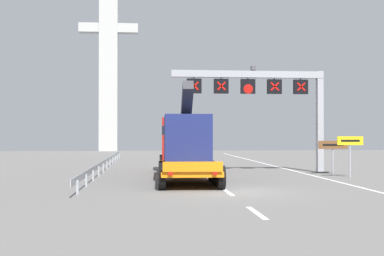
{
  "coord_description": "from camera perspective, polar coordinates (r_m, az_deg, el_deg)",
  "views": [
    {
      "loc": [
        -3.85,
        -21.74,
        2.52
      ],
      "look_at": [
        -1.25,
        7.47,
        2.9
      ],
      "focal_mm": 46.61,
      "sensor_mm": 36.0,
      "label": 1
    }
  ],
  "objects": [
    {
      "name": "bridge_pylon_distant",
      "position": [
        78.59,
        -9.51,
        8.84
      ],
      "size": [
        9.0,
        2.0,
        30.43
      ],
      "color": "#B7B7B2",
      "rests_on": "ground"
    },
    {
      "name": "heavy_haul_truck_orange",
      "position": [
        30.06,
        -0.94,
        -1.76
      ],
      "size": [
        3.29,
        14.11,
        5.3
      ],
      "color": "orange",
      "rests_on": "ground"
    },
    {
      "name": "guardrail_left",
      "position": [
        36.6,
        -9.78,
        -3.81
      ],
      "size": [
        0.13,
        33.37,
        0.76
      ],
      "color": "#999EA3",
      "rests_on": "ground"
    },
    {
      "name": "overhead_lane_gantry",
      "position": [
        33.27,
        8.62,
        4.19
      ],
      "size": [
        10.34,
        0.9,
        7.01
      ],
      "color": "#9EA0A5",
      "rests_on": "ground"
    },
    {
      "name": "ground",
      "position": [
        22.22,
        4.96,
        -7.25
      ],
      "size": [
        112.0,
        112.0,
        0.0
      ],
      "primitive_type": "plane",
      "color": "slate"
    },
    {
      "name": "exit_sign_yellow",
      "position": [
        30.57,
        17.63,
        -1.98
      ],
      "size": [
        1.56,
        0.15,
        2.41
      ],
      "color": "#9EA0A5",
      "rests_on": "ground"
    },
    {
      "name": "tourist_info_sign_brown",
      "position": [
        32.31,
        15.83,
        -2.25
      ],
      "size": [
        1.87,
        0.15,
        2.13
      ],
      "color": "#9EA0A5",
      "rests_on": "ground"
    },
    {
      "name": "edge_line_right",
      "position": [
        35.3,
        11.51,
        -4.82
      ],
      "size": [
        0.2,
        63.0,
        0.01
      ],
      "primitive_type": "cube",
      "color": "silver",
      "rests_on": "ground"
    },
    {
      "name": "lane_markings",
      "position": [
        47.5,
        -0.88,
        -3.78
      ],
      "size": [
        0.2,
        65.73,
        0.01
      ],
      "color": "silver",
      "rests_on": "ground"
    }
  ]
}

